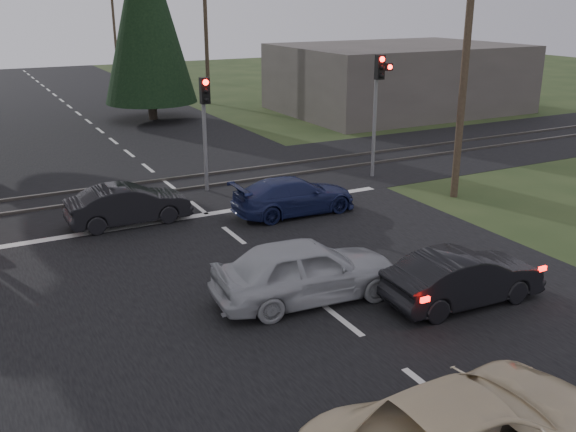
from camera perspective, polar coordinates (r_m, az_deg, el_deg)
ground at (r=14.27m, az=4.84°, el=-9.24°), size 120.00×120.00×0.00m
road at (r=22.68m, az=-8.84°, el=1.43°), size 14.00×100.00×0.01m
rail_corridor at (r=24.50m, az=-10.40°, el=2.66°), size 120.00×8.00×0.01m
stop_line at (r=21.06m, az=-7.21°, el=0.16°), size 13.00×0.35×0.00m
rail_near at (r=23.76m, az=-9.81°, el=2.29°), size 120.00×0.12×0.10m
rail_far at (r=25.23m, az=-10.96°, el=3.20°), size 120.00×0.12×0.10m
traffic_signal_right at (r=24.92m, az=8.07°, el=10.84°), size 0.68×0.48×4.70m
traffic_signal_center at (r=22.97m, az=-7.38°, el=8.92°), size 0.32×0.48×4.10m
utility_pole_near at (r=22.69m, az=15.50°, el=13.18°), size 1.80×0.26×9.00m
utility_pole_mid at (r=43.41m, az=-7.31°, el=16.07°), size 1.80×0.26×9.00m
utility_pole_far at (r=67.35m, az=-15.25°, el=16.51°), size 1.80×0.26×9.00m
conifer_tree at (r=38.00m, az=-12.51°, el=17.33°), size 5.20×5.20×11.00m
building_right at (r=41.24m, az=9.75°, el=12.01°), size 14.00×10.00×4.00m
dark_hatchback at (r=15.26m, az=15.32°, el=-5.32°), size 3.87×1.51×1.26m
silver_car at (r=14.83m, az=1.61°, el=-4.84°), size 4.51×2.12×1.49m
blue_sedan at (r=20.85m, az=0.54°, el=1.81°), size 4.15×1.73×1.20m
dark_car_far at (r=20.47m, az=-13.98°, el=0.98°), size 3.76×1.33×1.24m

